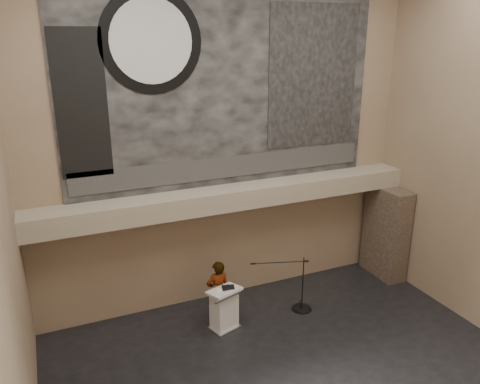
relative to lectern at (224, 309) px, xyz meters
name	(u,v)px	position (x,y,z in m)	size (l,w,h in m)	color
floor	(302,384)	(0.76, -2.43, -0.55)	(10.00, 10.00, 0.00)	black
wall_back	(227,143)	(0.76, 1.57, 3.70)	(10.00, 0.02, 8.50)	#856C54
soffit	(234,197)	(0.76, 1.17, 2.40)	(10.00, 0.80, 0.50)	gray
sprinkler_left	(173,217)	(-0.84, 1.12, 2.12)	(0.04, 0.04, 0.06)	#B2893D
sprinkler_right	(299,198)	(2.66, 1.12, 2.12)	(0.04, 0.04, 0.06)	#B2893D
banner	(227,84)	(0.76, 1.54, 5.15)	(8.00, 0.05, 5.00)	black
banner_text_strip	(228,167)	(0.76, 1.50, 3.10)	(7.76, 0.02, 0.55)	#303030
banner_clock_rim	(151,41)	(-1.04, 1.50, 6.15)	(2.30, 2.30, 0.02)	black
banner_clock_face	(152,41)	(-1.04, 1.48, 6.15)	(1.84, 1.84, 0.02)	silver
banner_building_print	(314,77)	(3.16, 1.50, 5.25)	(2.60, 0.02, 3.60)	black
banner_brick_print	(81,105)	(-2.64, 1.50, 4.85)	(1.10, 0.02, 3.20)	black
stone_pier	(386,232)	(5.41, 0.72, 0.80)	(0.60, 1.40, 2.70)	#3E3026
lectern	(224,309)	(0.00, 0.00, 0.00)	(0.88, 0.73, 1.14)	silver
binder	(228,288)	(0.11, 0.00, 0.56)	(0.30, 0.24, 0.04)	black
papers	(221,290)	(-0.08, -0.03, 0.55)	(0.19, 0.26, 0.01)	white
speaker_person	(218,291)	(0.00, 0.42, 0.26)	(0.59, 0.39, 1.63)	silver
mic_stand	(300,301)	(2.13, 0.02, -0.32)	(1.56, 0.69, 1.49)	black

